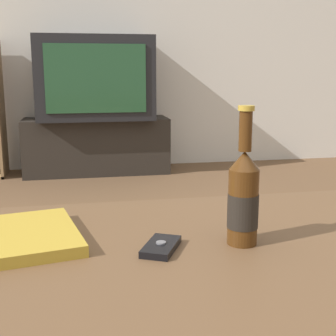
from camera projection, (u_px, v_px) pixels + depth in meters
back_wall at (99, 2)px, 3.62m from camera, size 8.00×0.05×2.60m
coffee_table at (185, 283)px, 0.91m from camera, size 1.28×0.81×0.44m
tv_stand at (97, 146)px, 3.59m from camera, size 1.09×0.36×0.42m
television at (95, 78)px, 3.48m from camera, size 0.84×0.55×0.60m
beer_bottle at (243, 197)px, 0.94m from camera, size 0.06×0.06×0.28m
cell_phone at (161, 247)px, 0.93m from camera, size 0.10×0.12×0.02m
table_book at (28, 236)px, 0.97m from camera, size 0.24×0.30×0.02m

